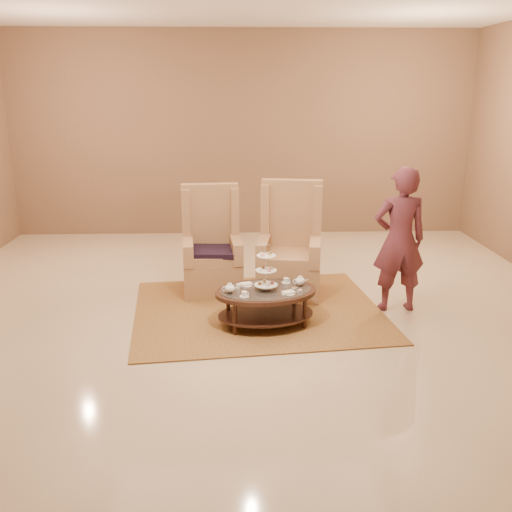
{
  "coord_description": "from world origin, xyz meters",
  "views": [
    {
      "loc": [
        -0.14,
        -6.09,
        2.51
      ],
      "look_at": [
        0.09,
        0.2,
        0.67
      ],
      "focal_mm": 40.0,
      "sensor_mm": 36.0,
      "label": 1
    }
  ],
  "objects_px": {
    "tea_table": "(266,296)",
    "armchair_right": "(290,257)",
    "person": "(399,240)",
    "armchair_left": "(212,256)"
  },
  "relations": [
    {
      "from": "armchair_right",
      "to": "person",
      "type": "distance_m",
      "value": 1.4
    },
    {
      "from": "armchair_right",
      "to": "armchair_left",
      "type": "bearing_deg",
      "value": -179.24
    },
    {
      "from": "tea_table",
      "to": "armchair_right",
      "type": "distance_m",
      "value": 1.13
    },
    {
      "from": "tea_table",
      "to": "armchair_right",
      "type": "relative_size",
      "value": 0.87
    },
    {
      "from": "armchair_left",
      "to": "armchair_right",
      "type": "height_order",
      "value": "armchair_right"
    },
    {
      "from": "armchair_left",
      "to": "tea_table",
      "type": "bearing_deg",
      "value": -67.41
    },
    {
      "from": "armchair_right",
      "to": "person",
      "type": "relative_size",
      "value": 0.84
    },
    {
      "from": "armchair_right",
      "to": "tea_table",
      "type": "bearing_deg",
      "value": -99.77
    },
    {
      "from": "armchair_right",
      "to": "person",
      "type": "xyz_separation_m",
      "value": [
        1.2,
        -0.63,
        0.37
      ]
    },
    {
      "from": "armchair_left",
      "to": "person",
      "type": "height_order",
      "value": "person"
    }
  ]
}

